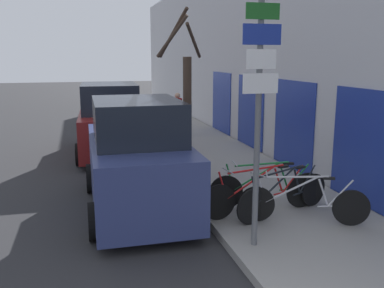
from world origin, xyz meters
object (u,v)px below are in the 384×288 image
object	(u,v)px
bicycle_1	(284,195)
pedestrian_near	(178,110)
street_tree	(186,102)
parked_car_0	(137,160)
bicycle_0	(303,203)
bicycle_3	(267,188)
signpost	(259,106)
parked_car_1	(110,122)
bicycle_2	(262,193)

from	to	relation	value
bicycle_1	pedestrian_near	world-z (taller)	pedestrian_near
street_tree	parked_car_0	bearing A→B (deg)	-130.88
bicycle_0	pedestrian_near	distance (m)	9.21
parked_car_0	pedestrian_near	xyz separation A→B (m)	(2.54, 7.29, 0.03)
bicycle_0	bicycle_3	size ratio (longest dim) A/B	0.93
signpost	bicycle_1	bearing A→B (deg)	45.85
bicycle_3	street_tree	distance (m)	3.14
bicycle_1	parked_car_1	xyz separation A→B (m)	(-2.68, 6.68, 0.48)
parked_car_1	street_tree	world-z (taller)	street_tree
bicycle_0	street_tree	bearing A→B (deg)	41.48
signpost	bicycle_2	world-z (taller)	signpost
bicycle_1	bicycle_3	world-z (taller)	bicycle_3
bicycle_2	street_tree	distance (m)	3.32
parked_car_0	street_tree	bearing A→B (deg)	49.88
signpost	parked_car_0	bearing A→B (deg)	120.89
parked_car_0	bicycle_2	bearing A→B (deg)	-29.03
bicycle_0	pedestrian_near	size ratio (longest dim) A/B	1.35
parked_car_0	parked_car_1	size ratio (longest dim) A/B	0.95
bicycle_0	bicycle_2	world-z (taller)	bicycle_2
bicycle_1	street_tree	xyz separation A→B (m)	(-1.12, 3.06, 1.45)
bicycle_0	bicycle_3	bearing A→B (deg)	37.45
parked_car_1	street_tree	xyz separation A→B (m)	(1.56, -3.61, 0.97)
street_tree	bicycle_2	bearing A→B (deg)	-75.75
bicycle_3	parked_car_1	bearing A→B (deg)	30.49
bicycle_1	bicycle_2	distance (m)	0.42
parked_car_0	street_tree	xyz separation A→B (m)	(1.43, 1.66, 0.95)
bicycle_3	pedestrian_near	distance (m)	8.26
parked_car_1	street_tree	size ratio (longest dim) A/B	1.14
bicycle_2	parked_car_0	size ratio (longest dim) A/B	0.56
pedestrian_near	parked_car_1	bearing A→B (deg)	23.45
parked_car_1	bicycle_1	bearing A→B (deg)	-65.39
bicycle_1	parked_car_1	world-z (taller)	parked_car_1
bicycle_2	street_tree	world-z (taller)	street_tree
street_tree	bicycle_3	bearing A→B (deg)	-69.31
parked_car_1	bicycle_3	bearing A→B (deg)	-65.00
bicycle_1	pedestrian_near	bearing A→B (deg)	-20.08
bicycle_0	parked_car_1	distance (m)	7.71
parked_car_1	bicycle_0	bearing A→B (deg)	-65.90
bicycle_2	bicycle_0	bearing A→B (deg)	-148.81
signpost	bicycle_1	distance (m)	2.38
bicycle_1	pedestrian_near	size ratio (longest dim) A/B	1.39
bicycle_1	parked_car_0	xyz separation A→B (m)	(-2.55, 1.41, 0.50)
parked_car_1	pedestrian_near	world-z (taller)	parked_car_1
bicycle_0	street_tree	size ratio (longest dim) A/B	0.53
signpost	bicycle_0	distance (m)	2.26
signpost	parked_car_1	bearing A→B (deg)	101.82
bicycle_2	parked_car_0	xyz separation A→B (m)	(-2.17, 1.24, 0.49)
bicycle_0	bicycle_2	bearing A→B (deg)	59.86
signpost	bicycle_2	distance (m)	2.31
bicycle_2	bicycle_3	xyz separation A→B (m)	(0.25, 0.29, -0.00)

